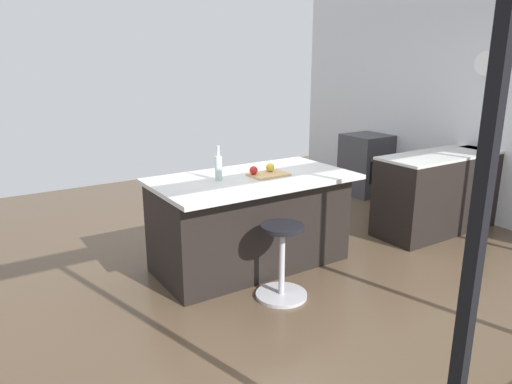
# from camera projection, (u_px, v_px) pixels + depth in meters

# --- Properties ---
(ground_plane) EXTENTS (7.62, 7.62, 0.00)m
(ground_plane) POSITION_uv_depth(u_px,v_px,m) (264.00, 255.00, 4.94)
(ground_plane) COLOR brown
(interior_partition_left) EXTENTS (0.15, 5.63, 2.98)m
(interior_partition_left) POSITION_uv_depth(u_px,v_px,m) (455.00, 97.00, 6.07)
(interior_partition_left) COLOR silver
(interior_partition_left) RESTS_ON ground_plane
(sink_cabinet) EXTENTS (2.50, 0.60, 1.20)m
(sink_cabinet) POSITION_uv_depth(u_px,v_px,m) (462.00, 186.00, 5.79)
(sink_cabinet) COLOR black
(sink_cabinet) RESTS_ON ground_plane
(oven_range) EXTENTS (0.60, 0.61, 0.89)m
(oven_range) POSITION_uv_depth(u_px,v_px,m) (366.00, 164.00, 7.08)
(oven_range) COLOR #38383D
(oven_range) RESTS_ON ground_plane
(kitchen_island) EXTENTS (1.87, 1.04, 0.90)m
(kitchen_island) POSITION_uv_depth(u_px,v_px,m) (251.00, 221.00, 4.59)
(kitchen_island) COLOR black
(kitchen_island) RESTS_ON ground_plane
(stool_by_window) EXTENTS (0.44, 0.44, 0.65)m
(stool_by_window) POSITION_uv_depth(u_px,v_px,m) (282.00, 263.00, 4.00)
(stool_by_window) COLOR #B7B7BC
(stool_by_window) RESTS_ON ground_plane
(cutting_board) EXTENTS (0.36, 0.24, 0.02)m
(cutting_board) POSITION_uv_depth(u_px,v_px,m) (269.00, 175.00, 4.47)
(cutting_board) COLOR tan
(cutting_board) RESTS_ON kitchen_island
(apple_yellow) EXTENTS (0.08, 0.08, 0.08)m
(apple_yellow) POSITION_uv_depth(u_px,v_px,m) (270.00, 167.00, 4.53)
(apple_yellow) COLOR gold
(apple_yellow) RESTS_ON cutting_board
(apple_red) EXTENTS (0.08, 0.08, 0.08)m
(apple_red) POSITION_uv_depth(u_px,v_px,m) (254.00, 170.00, 4.42)
(apple_red) COLOR red
(apple_red) RESTS_ON cutting_board
(water_bottle) EXTENTS (0.06, 0.06, 0.31)m
(water_bottle) POSITION_uv_depth(u_px,v_px,m) (218.00, 167.00, 4.28)
(water_bottle) COLOR silver
(water_bottle) RESTS_ON kitchen_island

